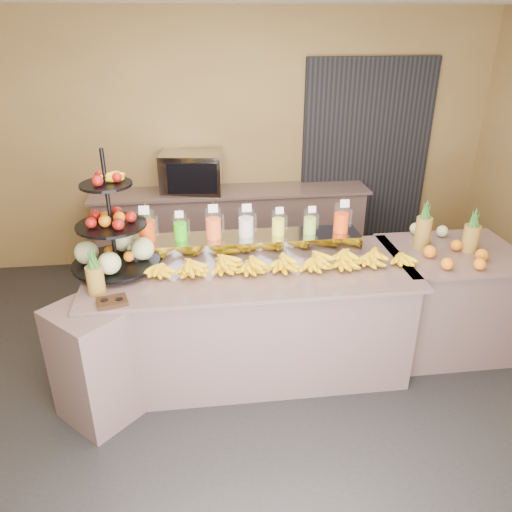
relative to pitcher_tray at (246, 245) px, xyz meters
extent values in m
plane|color=black|center=(0.01, -0.58, -1.01)|extent=(6.00, 6.00, 0.00)
cube|color=brown|center=(0.01, 1.93, 0.39)|extent=(6.00, 0.02, 2.80)
cube|color=black|center=(1.61, 1.88, 0.19)|extent=(1.50, 0.06, 2.20)
cube|color=#A17874|center=(0.01, -0.28, -0.56)|extent=(2.40, 0.90, 0.90)
cube|color=#A17874|center=(0.01, -0.28, -0.09)|extent=(2.50, 1.00, 0.03)
cube|color=#A17874|center=(-1.14, -0.68, -0.56)|extent=(0.71, 0.71, 0.90)
cube|color=#A17874|center=(1.71, -0.18, -0.56)|extent=(1.00, 0.80, 0.90)
cube|color=#A17874|center=(1.71, -0.18, -0.09)|extent=(1.08, 0.88, 0.03)
cube|color=#A17874|center=(0.01, 1.67, -0.56)|extent=(3.00, 0.50, 0.90)
cube|color=#A17874|center=(0.01, 1.67, -0.09)|extent=(3.10, 0.55, 0.03)
cube|color=gray|center=(0.00, 0.00, 0.00)|extent=(1.85, 0.30, 0.15)
cylinder|color=silver|center=(-0.78, 0.00, 0.20)|extent=(0.13, 0.13, 0.25)
cylinder|color=#E23600|center=(-0.78, 0.00, 0.16)|extent=(0.13, 0.13, 0.17)
cylinder|color=gray|center=(-0.80, 0.01, 0.25)|extent=(0.01, 0.01, 0.29)
cube|color=white|center=(-0.78, -0.06, 0.35)|extent=(0.08, 0.02, 0.07)
cylinder|color=silver|center=(-0.52, 0.00, 0.18)|extent=(0.11, 0.11, 0.20)
cylinder|color=#2CBE02|center=(-0.52, 0.00, 0.14)|extent=(0.10, 0.10, 0.14)
cylinder|color=gray|center=(-0.53, 0.01, 0.22)|extent=(0.01, 0.01, 0.24)
cube|color=white|center=(-0.52, -0.05, 0.30)|extent=(0.06, 0.02, 0.06)
cylinder|color=silver|center=(-0.26, 0.00, 0.19)|extent=(0.13, 0.13, 0.24)
cylinder|color=#FF5B1B|center=(-0.26, 0.00, 0.16)|extent=(0.12, 0.12, 0.16)
cylinder|color=gray|center=(-0.28, 0.01, 0.25)|extent=(0.01, 0.01, 0.28)
cube|color=white|center=(-0.26, -0.06, 0.34)|extent=(0.08, 0.02, 0.06)
cylinder|color=silver|center=(0.00, 0.00, 0.19)|extent=(0.13, 0.13, 0.23)
cylinder|color=silver|center=(0.00, 0.00, 0.15)|extent=(0.12, 0.12, 0.16)
cylinder|color=gray|center=(-0.02, 0.01, 0.24)|extent=(0.01, 0.01, 0.27)
cube|color=white|center=(0.00, -0.06, 0.34)|extent=(0.07, 0.02, 0.06)
cylinder|color=silver|center=(0.26, 0.00, 0.17)|extent=(0.11, 0.11, 0.20)
cylinder|color=yellow|center=(0.26, 0.00, 0.14)|extent=(0.10, 0.10, 0.13)
cylinder|color=gray|center=(0.25, 0.01, 0.22)|extent=(0.01, 0.01, 0.23)
cube|color=white|center=(0.26, -0.05, 0.30)|extent=(0.06, 0.02, 0.05)
cylinder|color=silver|center=(0.52, 0.00, 0.17)|extent=(0.11, 0.11, 0.20)
cylinder|color=#91C639|center=(0.52, 0.00, 0.14)|extent=(0.10, 0.10, 0.13)
cylinder|color=gray|center=(0.51, 0.01, 0.22)|extent=(0.01, 0.01, 0.23)
cube|color=white|center=(0.52, -0.05, 0.30)|extent=(0.06, 0.02, 0.05)
cylinder|color=silver|center=(0.78, 0.00, 0.19)|extent=(0.13, 0.13, 0.23)
cylinder|color=#FE3D00|center=(0.78, 0.00, 0.15)|extent=(0.12, 0.12, 0.16)
cylinder|color=gray|center=(0.76, 0.01, 0.24)|extent=(0.01, 0.01, 0.27)
cube|color=white|center=(0.78, -0.06, 0.34)|extent=(0.07, 0.02, 0.06)
ellipsoid|color=yellow|center=(-0.68, -0.30, -0.02)|extent=(0.25, 0.19, 0.10)
ellipsoid|color=yellow|center=(-0.45, -0.30, -0.02)|extent=(0.25, 0.19, 0.10)
ellipsoid|color=yellow|center=(-0.22, -0.30, -0.02)|extent=(0.25, 0.19, 0.10)
ellipsoid|color=yellow|center=(0.01, -0.30, -0.02)|extent=(0.25, 0.19, 0.10)
ellipsoid|color=yellow|center=(0.24, -0.30, -0.02)|extent=(0.25, 0.19, 0.10)
ellipsoid|color=yellow|center=(0.47, -0.30, -0.02)|extent=(0.25, 0.19, 0.10)
ellipsoid|color=yellow|center=(0.70, -0.30, -0.02)|extent=(0.25, 0.19, 0.10)
ellipsoid|color=yellow|center=(0.93, -0.30, -0.02)|extent=(0.25, 0.19, 0.10)
ellipsoid|color=yellow|center=(1.16, -0.30, -0.02)|extent=(0.25, 0.19, 0.10)
ellipsoid|color=yellow|center=(-0.49, -0.30, 0.05)|extent=(0.21, 0.17, 0.09)
ellipsoid|color=yellow|center=(-0.25, -0.30, 0.05)|extent=(0.21, 0.17, 0.09)
ellipsoid|color=yellow|center=(0.00, -0.30, 0.05)|extent=(0.21, 0.17, 0.09)
ellipsoid|color=yellow|center=(0.24, -0.30, 0.05)|extent=(0.21, 0.17, 0.09)
ellipsoid|color=yellow|center=(0.48, -0.30, 0.05)|extent=(0.21, 0.17, 0.09)
ellipsoid|color=yellow|center=(0.73, -0.30, 0.05)|extent=(0.21, 0.17, 0.09)
ellipsoid|color=yellow|center=(0.97, -0.30, 0.05)|extent=(0.21, 0.17, 0.09)
cylinder|color=black|center=(-1.01, -0.16, 0.39)|extent=(0.03, 0.03, 0.93)
cylinder|color=black|center=(-1.01, -0.16, -0.02)|extent=(0.68, 0.68, 0.02)
cylinder|color=black|center=(-1.01, -0.16, 0.29)|extent=(0.53, 0.53, 0.02)
cylinder|color=black|center=(-1.01, -0.16, 0.60)|extent=(0.38, 0.38, 0.02)
sphere|color=beige|center=(-0.81, -0.16, 0.07)|extent=(0.18, 0.18, 0.18)
sphere|color=maroon|center=(-0.87, -0.16, 0.34)|extent=(0.08, 0.08, 0.08)
sphere|color=orange|center=(-1.12, -0.16, 0.03)|extent=(0.09, 0.09, 0.09)
cube|color=black|center=(-0.98, -0.69, -0.06)|extent=(0.23, 0.19, 0.03)
cylinder|color=brown|center=(-1.10, -0.53, 0.03)|extent=(0.12, 0.12, 0.20)
cone|color=#1F4818|center=(-1.10, -0.53, 0.21)|extent=(0.06, 0.06, 0.16)
cylinder|color=brown|center=(-0.79, 0.19, 0.05)|extent=(0.13, 0.13, 0.24)
cone|color=#1F4818|center=(-0.79, 0.19, 0.25)|extent=(0.07, 0.07, 0.16)
cylinder|color=brown|center=(1.46, -0.07, 0.06)|extent=(0.14, 0.14, 0.27)
cylinder|color=brown|center=(1.83, -0.18, 0.04)|extent=(0.13, 0.13, 0.22)
ellipsoid|color=orange|center=(1.63, -0.35, -0.03)|extent=(0.40, 0.27, 0.10)
cube|color=gray|center=(-0.42, 1.67, 0.14)|extent=(0.71, 0.54, 0.44)
camera|label=1|loc=(-0.38, -3.68, 1.66)|focal=35.00mm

